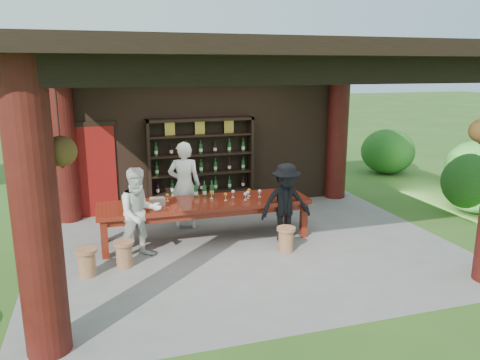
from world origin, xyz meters
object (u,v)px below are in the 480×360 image
object	(u,v)px
tasting_table	(205,207)
napkin_basket	(158,202)
guest_woman	(140,213)
wine_shelf	(201,165)
stool_far_left	(87,262)
host	(184,185)
guest_man	(286,203)
stool_near_left	(124,253)
stool_near_right	(286,239)

from	to	relation	value
tasting_table	napkin_basket	world-z (taller)	napkin_basket
guest_woman	wine_shelf	bearing A→B (deg)	42.93
stool_far_left	napkin_basket	distance (m)	1.70
host	guest_man	bearing A→B (deg)	154.64
wine_shelf	stool_far_left	size ratio (longest dim) A/B	5.37
guest_man	napkin_basket	distance (m)	2.33
stool_near_left	tasting_table	bearing A→B (deg)	28.52
host	guest_man	world-z (taller)	host
stool_near_left	guest_man	bearing A→B (deg)	5.78
napkin_basket	wine_shelf	bearing A→B (deg)	57.23
guest_woman	stool_near_right	bearing A→B (deg)	-24.66
stool_near_left	stool_near_right	size ratio (longest dim) A/B	0.98
tasting_table	guest_woman	xyz separation A→B (m)	(-1.24, -0.52, 0.15)
stool_far_left	napkin_basket	world-z (taller)	napkin_basket
guest_woman	guest_man	xyz separation A→B (m)	(2.64, -0.02, -0.04)
stool_far_left	guest_woman	world-z (taller)	guest_woman
napkin_basket	host	bearing A→B (deg)	51.73
tasting_table	guest_man	world-z (taller)	guest_man
wine_shelf	guest_woman	xyz separation A→B (m)	(-1.59, -2.40, -0.27)
stool_near_left	wine_shelf	bearing A→B (deg)	55.13
stool_near_right	host	distance (m)	2.40
guest_man	stool_near_right	bearing A→B (deg)	-110.06
tasting_table	stool_far_left	size ratio (longest dim) A/B	8.83
tasting_table	stool_near_right	xyz separation A→B (m)	(1.23, -1.01, -0.40)
host	tasting_table	bearing A→B (deg)	120.63
wine_shelf	stool_near_left	distance (m)	3.41
host	wine_shelf	bearing A→B (deg)	-104.45
stool_near_right	napkin_basket	bearing A→B (deg)	154.97
stool_near_left	stool_far_left	xyz separation A→B (m)	(-0.57, -0.19, 0.01)
wine_shelf	napkin_basket	xyz separation A→B (m)	(-1.22, -1.90, -0.23)
stool_near_right	guest_woman	distance (m)	2.58
wine_shelf	guest_man	size ratio (longest dim) A/B	1.60
stool_far_left	host	size ratio (longest dim) A/B	0.25
tasting_table	napkin_basket	bearing A→B (deg)	-178.43
stool_near_right	stool_far_left	bearing A→B (deg)	-179.58
tasting_table	stool_far_left	world-z (taller)	tasting_table
tasting_table	guest_woman	size ratio (longest dim) A/B	2.49
stool_far_left	guest_woman	bearing A→B (deg)	30.11
tasting_table	stool_near_left	world-z (taller)	tasting_table
stool_far_left	guest_woman	xyz separation A→B (m)	(0.88, 0.51, 0.55)
tasting_table	host	xyz separation A→B (m)	(-0.24, 0.79, 0.24)
tasting_table	wine_shelf	bearing A→B (deg)	79.59
stool_far_left	guest_woman	distance (m)	1.16
stool_near_left	host	distance (m)	2.19
wine_shelf	tasting_table	world-z (taller)	wine_shelf
guest_man	napkin_basket	bearing A→B (deg)	167.39
wine_shelf	stool_near_right	xyz separation A→B (m)	(0.88, -2.88, -0.82)
guest_woman	napkin_basket	bearing A→B (deg)	40.15
stool_near_left	napkin_basket	size ratio (longest dim) A/B	1.66
stool_near_right	guest_woman	bearing A→B (deg)	168.87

